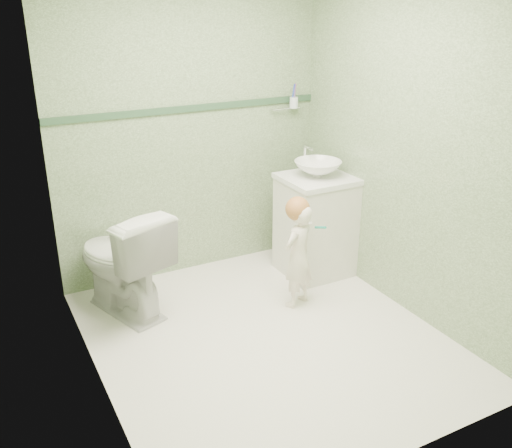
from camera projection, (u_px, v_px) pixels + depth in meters
ground at (266, 338)px, 3.86m from camera, size 2.50×2.50×0.00m
room_shell at (268, 167)px, 3.41m from camera, size 2.50×2.54×2.40m
trim_stripe at (190, 108)px, 4.37m from camera, size 2.20×0.02×0.05m
vanity at (315, 227)px, 4.65m from camera, size 0.52×0.50×0.80m
counter at (317, 179)px, 4.50m from camera, size 0.54×0.52×0.04m
basin at (318, 169)px, 4.47m from camera, size 0.37×0.37×0.13m
faucet at (305, 153)px, 4.59m from camera, size 0.03×0.13×0.18m
cup_holder at (293, 103)px, 4.72m from camera, size 0.26×0.07×0.21m
toilet at (121, 261)px, 4.05m from camera, size 0.68×0.89×0.81m
toddler at (298, 256)px, 4.14m from camera, size 0.34×0.28×0.79m
hair_cap at (298, 209)px, 4.03m from camera, size 0.18×0.18×0.18m
teal_toothbrush at (319, 227)px, 4.03m from camera, size 0.10×0.14×0.08m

